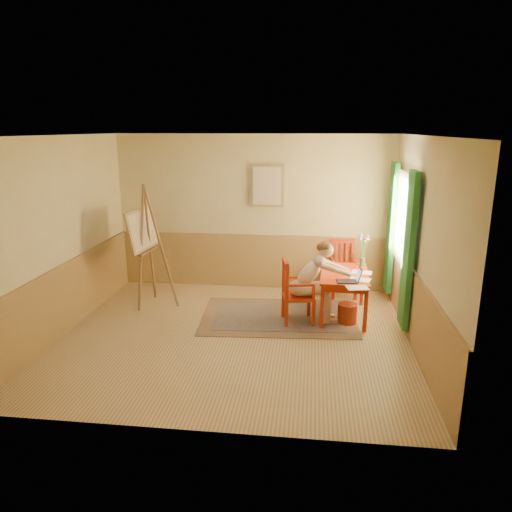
# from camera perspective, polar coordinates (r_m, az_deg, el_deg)

# --- Properties ---
(room) EXTENTS (5.04, 4.54, 2.84)m
(room) POSITION_cam_1_polar(r_m,az_deg,el_deg) (6.51, -2.76, 1.79)
(room) COLOR tan
(room) RESTS_ON ground
(wainscot) EXTENTS (5.00, 4.50, 1.00)m
(wainscot) POSITION_cam_1_polar(r_m,az_deg,el_deg) (7.51, -1.67, -3.51)
(wainscot) COLOR #A17B48
(wainscot) RESTS_ON room
(window) EXTENTS (0.12, 2.01, 2.20)m
(window) POSITION_cam_1_polar(r_m,az_deg,el_deg) (7.63, 16.92, 2.71)
(window) COLOR white
(window) RESTS_ON room
(wall_portrait) EXTENTS (0.60, 0.05, 0.76)m
(wall_portrait) POSITION_cam_1_polar(r_m,az_deg,el_deg) (8.55, 1.32, 8.39)
(wall_portrait) COLOR #A08052
(wall_portrait) RESTS_ON room
(rug) EXTENTS (2.50, 1.76, 0.02)m
(rug) POSITION_cam_1_polar(r_m,az_deg,el_deg) (7.61, 2.67, -7.23)
(rug) COLOR #8C7251
(rug) RESTS_ON room
(table) EXTENTS (0.78, 1.23, 0.72)m
(table) POSITION_cam_1_polar(r_m,az_deg,el_deg) (7.54, 10.51, -2.66)
(table) COLOR red
(table) RESTS_ON room
(chair_left) EXTENTS (0.53, 0.51, 0.99)m
(chair_left) POSITION_cam_1_polar(r_m,az_deg,el_deg) (7.25, 4.69, -4.31)
(chair_left) COLOR red
(chair_left) RESTS_ON room
(chair_back) EXTENTS (0.49, 0.50, 0.99)m
(chair_back) POSITION_cam_1_polar(r_m,az_deg,el_deg) (8.55, 10.32, -1.48)
(chair_back) COLOR red
(chair_back) RESTS_ON room
(figure) EXTENTS (0.98, 0.50, 1.27)m
(figure) POSITION_cam_1_polar(r_m,az_deg,el_deg) (7.22, 6.99, -2.72)
(figure) COLOR beige
(figure) RESTS_ON room
(laptop) EXTENTS (0.37, 0.24, 0.21)m
(laptop) POSITION_cam_1_polar(r_m,az_deg,el_deg) (7.08, 11.27, -2.73)
(laptop) COLOR #1E2338
(laptop) RESTS_ON table
(papers) EXTENTS (0.78, 1.27, 0.00)m
(papers) POSITION_cam_1_polar(r_m,az_deg,el_deg) (7.35, 11.49, -2.40)
(papers) COLOR white
(papers) RESTS_ON table
(vase) EXTENTS (0.19, 0.26, 0.52)m
(vase) POSITION_cam_1_polar(r_m,az_deg,el_deg) (7.90, 12.68, 0.52)
(vase) COLOR #3F724C
(vase) RESTS_ON table
(wastebasket) EXTENTS (0.33, 0.33, 0.31)m
(wastebasket) POSITION_cam_1_polar(r_m,az_deg,el_deg) (7.44, 10.86, -6.79)
(wastebasket) COLOR #B83C1C
(wastebasket) RESTS_ON room
(easel) EXTENTS (0.71, 0.91, 2.04)m
(easel) POSITION_cam_1_polar(r_m,az_deg,el_deg) (8.02, -13.23, 2.51)
(easel) COLOR brown
(easel) RESTS_ON room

